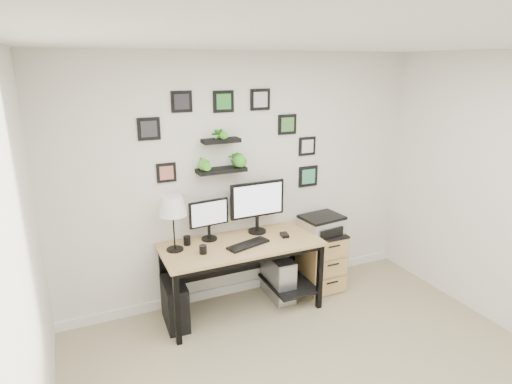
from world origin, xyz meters
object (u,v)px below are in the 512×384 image
monitor_left (209,217)px  table_lamp (173,207)px  monitor_right (257,203)px  file_cabinet (320,259)px  pc_tower_grey (278,277)px  printer (322,225)px  pc_tower_black (175,303)px  mug (203,249)px  desk (243,252)px

monitor_left → table_lamp: table_lamp is taller
monitor_right → table_lamp: size_ratio=1.10×
monitor_left → file_cabinet: bearing=-5.5°
pc_tower_grey → printer: (0.52, -0.01, 0.53)m
pc_tower_black → pc_tower_grey: bearing=4.7°
monitor_right → pc_tower_grey: size_ratio=1.22×
monitor_left → pc_tower_black: size_ratio=0.93×
table_lamp → pc_tower_grey: bearing=-2.0°
monitor_left → mug: 0.39m
printer → file_cabinet: bearing=57.4°
pc_tower_black → file_cabinet: size_ratio=0.68×
desk → mug: (-0.46, -0.11, 0.16)m
mug → pc_tower_black: size_ratio=0.18×
pc_tower_black → desk: bearing=3.2°
pc_tower_grey → file_cabinet: 0.55m
desk → table_lamp: size_ratio=2.94×
monitor_left → table_lamp: bearing=-164.7°
table_lamp → pc_tower_black: table_lamp is taller
monitor_left → file_cabinet: monitor_left is taller
monitor_right → printer: (0.72, -0.13, -0.31)m
mug → file_cabinet: mug is taller
monitor_right → pc_tower_black: monitor_right is taller
file_cabinet → printer: bearing=-122.6°
table_lamp → printer: (1.63, -0.05, -0.42)m
monitor_left → pc_tower_black: bearing=-156.5°
monitor_left → pc_tower_black: monitor_left is taller
pc_tower_grey → table_lamp: bearing=178.0°
file_cabinet → printer: size_ratio=1.41×
monitor_right → pc_tower_black: size_ratio=1.32×
pc_tower_grey → printer: bearing=-1.2°
table_lamp → mug: table_lamp is taller
monitor_right → table_lamp: (-0.91, -0.09, 0.11)m
monitor_right → pc_tower_black: (-0.96, -0.17, -0.85)m
table_lamp → printer: table_lamp is taller
monitor_left → table_lamp: 0.44m
desk → pc_tower_grey: (0.42, 0.04, -0.39)m
pc_tower_black → pc_tower_grey: (1.16, 0.05, 0.01)m
mug → pc_tower_black: (-0.28, 0.10, -0.56)m
table_lamp → pc_tower_grey: (1.11, -0.04, -0.95)m
desk → mug: mug is taller
desk → table_lamp: table_lamp is taller
desk → file_cabinet: size_ratio=2.39×
table_lamp → printer: size_ratio=1.14×
printer → mug: bearing=-174.4°
desk → pc_tower_grey: size_ratio=3.25×
monitor_left → pc_tower_black: 0.91m
pc_tower_black → file_cabinet: 1.71m
mug → printer: 1.41m
mug → pc_tower_black: 0.64m
pc_tower_black → printer: printer is taller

